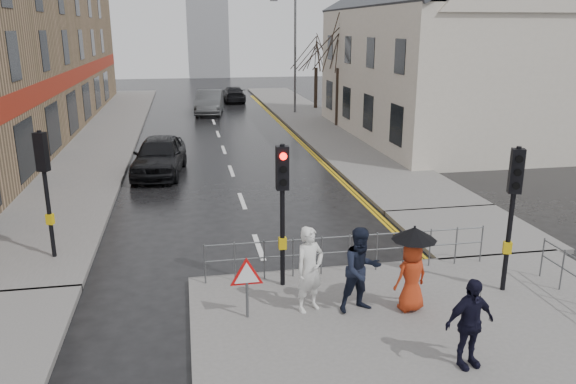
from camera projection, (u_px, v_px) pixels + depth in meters
name	position (u px, v px, depth m)	size (l,w,h in m)	color
ground	(276.00, 294.00, 13.16)	(120.00, 120.00, 0.00)	black
near_pavement	(466.00, 362.00, 10.36)	(10.00, 9.00, 0.14)	#605E5B
left_pavement	(107.00, 131.00, 33.70)	(4.00, 44.00, 0.14)	#605E5B
right_pavement	(311.00, 119.00, 37.86)	(4.00, 40.00, 0.14)	#605E5B
pavement_bridge_right	(470.00, 230.00, 17.11)	(4.00, 4.20, 0.14)	#605E5B
building_right_cream	(437.00, 51.00, 30.90)	(9.00, 16.40, 10.10)	beige
church_tower	(206.00, 3.00, 69.38)	(5.00, 5.00, 18.00)	#919499
traffic_signal_near_left	(282.00, 191.00, 12.69)	(0.28, 0.27, 3.40)	black
traffic_signal_near_right	(514.00, 194.00, 12.43)	(0.34, 0.33, 3.40)	black
traffic_signal_far_left	(44.00, 172.00, 14.34)	(0.34, 0.33, 3.40)	black
guard_railing_front	(350.00, 245.00, 13.82)	(7.14, 0.04, 1.00)	#595B5E
warning_sign	(247.00, 278.00, 11.59)	(0.80, 0.07, 1.35)	#595B5E
street_lamp	(293.00, 47.00, 39.27)	(1.83, 0.25, 8.00)	#595B5E
tree_near	(339.00, 43.00, 33.78)	(2.40, 2.40, 6.58)	#32261C
tree_far	(316.00, 50.00, 41.62)	(2.40, 2.40, 5.64)	#32261C
pedestrian_a	(310.00, 269.00, 11.89)	(0.69, 0.45, 1.89)	silver
pedestrian_b	(361.00, 270.00, 11.87)	(0.91, 0.71, 1.88)	black
pedestrian_with_umbrella	(412.00, 263.00, 11.86)	(0.96, 0.96, 1.89)	#AF3214
pedestrian_d	(470.00, 323.00, 9.92)	(0.99, 0.41, 1.69)	black
car_parked	(159.00, 155.00, 23.72)	(1.93, 4.81, 1.64)	black
car_mid	(209.00, 102.00, 40.48)	(1.77, 5.08, 1.68)	#3D3F41
car_far	(233.00, 94.00, 47.10)	(1.81, 4.46, 1.29)	black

